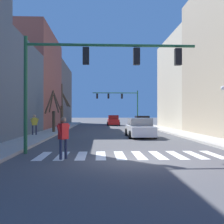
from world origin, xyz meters
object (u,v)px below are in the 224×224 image
Objects in this scene: car_parked_left_near at (113,121)px; street_tree_left_near at (63,110)px; pedestrian_near_right_corner at (34,123)px; traffic_signal_near at (93,65)px; traffic_signal_far at (120,99)px; car_at_intersection at (140,128)px; street_tree_right_near at (53,112)px; car_parked_right_near at (142,123)px; pedestrian_on_left_sidewalk at (63,134)px.

car_parked_left_near is 0.80× the size of street_tree_left_near.
car_parked_left_near is at bearing -134.60° from pedestrian_near_right_corner.
traffic_signal_far is (3.86, 31.30, 0.06)m from traffic_signal_near.
traffic_signal_far is at bearing -86.04° from car_parked_left_near.
car_parked_left_near is 2.51× the size of pedestrian_near_right_corner.
traffic_signal_near is at bearing 94.00° from pedestrian_near_right_corner.
street_tree_right_near is (-8.08, 4.73, 1.44)m from car_at_intersection.
street_tree_left_near reaches higher than car_parked_right_near.
street_tree_right_near is at bearing -114.83° from traffic_signal_far.
street_tree_left_near is (-8.00, -12.39, -1.98)m from traffic_signal_far.
pedestrian_on_left_sidewalk is at bearing -81.92° from street_tree_left_near.
car_parked_left_near is at bearing 85.18° from traffic_signal_near.
street_tree_right_near reaches higher than pedestrian_near_right_corner.
car_at_intersection is 1.15× the size of street_tree_right_near.
car_parked_left_near is at bearing 61.14° from street_tree_left_near.
traffic_signal_far is at bearing 57.14° from street_tree_left_near.
pedestrian_on_left_sidewalk is at bearing -126.65° from traffic_signal_near.
street_tree_left_near is (-4.14, 18.91, -1.92)m from traffic_signal_near.
car_parked_right_near is 24.01m from pedestrian_on_left_sidewalk.
street_tree_left_near is 1.30× the size of street_tree_right_near.
pedestrian_near_right_corner is at bearing 55.18° from pedestrian_on_left_sidewalk.
pedestrian_near_right_corner is 0.32× the size of street_tree_left_near.
pedestrian_near_right_corner reaches higher than car_parked_left_near.
traffic_signal_near is 4.69× the size of pedestrian_on_left_sidewalk.
traffic_signal_near reaches higher than pedestrian_on_left_sidewalk.
pedestrian_on_left_sidewalk is at bearing 154.70° from car_at_intersection.
car_parked_right_near is at bearing -158.56° from pedestrian_near_right_corner.
car_parked_left_near is 14.14m from street_tree_left_near.
car_parked_left_near is 1.04× the size of street_tree_right_near.
car_parked_left_near reaches higher than car_at_intersection.
street_tree_right_near is (-3.14, 15.18, 1.11)m from pedestrian_on_left_sidewalk.
car_at_intersection is (3.72, 8.80, -3.62)m from traffic_signal_near.
pedestrian_near_right_corner reaches higher than pedestrian_on_left_sidewalk.
pedestrian_on_left_sidewalk reaches higher than car_parked_left_near.
car_parked_right_near is (5.91, 21.28, -3.58)m from traffic_signal_near.
traffic_signal_far is at bearing 11.60° from car_parked_right_near.
car_parked_right_near is 2.52× the size of pedestrian_on_left_sidewalk.
traffic_signal_near is at bearing -0.99° from pedestrian_on_left_sidewalk.
traffic_signal_far is at bearing 65.17° from street_tree_right_near.
car_at_intersection is 1.10× the size of car_parked_left_near.
car_parked_right_near reaches higher than car_at_intersection.
car_at_intersection is 22.44m from car_parked_left_near.
street_tree_left_near is (-2.92, 20.56, 1.37)m from pedestrian_on_left_sidewalk.
traffic_signal_far reaches higher than traffic_signal_near.
street_tree_left_near is (-6.78, -12.30, 1.65)m from car_parked_left_near.
street_tree_left_near reaches higher than car_at_intersection.
pedestrian_on_left_sidewalk is (-1.22, -1.65, -3.29)m from traffic_signal_near.
traffic_signal_near is at bearing 175.18° from car_parked_left_near.
pedestrian_on_left_sidewalk is 0.33× the size of street_tree_left_near.
pedestrian_near_right_corner reaches higher than car_at_intersection.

